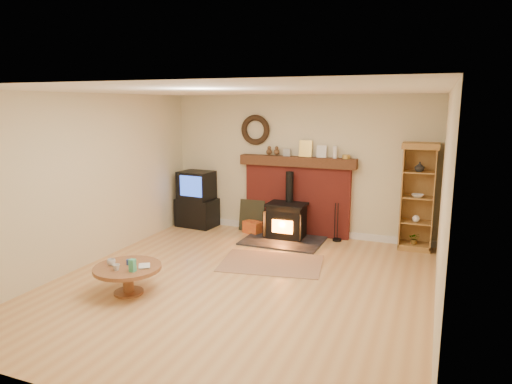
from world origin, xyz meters
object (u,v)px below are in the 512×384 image
at_px(curio_cabinet, 418,197).
at_px(wood_stove, 286,222).
at_px(tv_unit, 197,200).
at_px(coffee_table, 127,271).

bearing_deg(curio_cabinet, wood_stove, -172.68).
distance_m(tv_unit, coffee_table, 3.39).
height_order(curio_cabinet, coffee_table, curio_cabinet).
bearing_deg(wood_stove, coffee_table, -110.41).
bearing_deg(wood_stove, tv_unit, 174.13).
bearing_deg(coffee_table, wood_stove, 69.59).
distance_m(curio_cabinet, coffee_table, 4.80).
xyz_separation_m(tv_unit, curio_cabinet, (4.17, 0.08, 0.38)).
bearing_deg(tv_unit, coffee_table, -76.29).
bearing_deg(curio_cabinet, coffee_table, -134.97).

